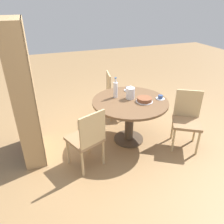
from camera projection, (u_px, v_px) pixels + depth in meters
ground_plane at (129, 139)px, 3.73m from camera, size 14.00×14.00×0.00m
dining_table at (130, 109)px, 3.46m from camera, size 1.18×1.18×0.73m
chair_a at (87, 138)px, 2.94m from camera, size 0.55×0.55×0.90m
chair_b at (187, 118)px, 3.40m from camera, size 0.58×0.58×0.90m
chair_c at (115, 94)px, 4.27m from camera, size 0.49×0.49×0.90m
bookshelf at (26, 94)px, 3.01m from camera, size 0.82×0.28×1.95m
coffee_pot at (130, 93)px, 3.41m from camera, size 0.14×0.14×0.22m
water_bottle at (115, 89)px, 3.44m from camera, size 0.07×0.07×0.33m
cake_main at (144, 100)px, 3.34m from camera, size 0.26×0.26×0.07m
cup_a at (160, 97)px, 3.43m from camera, size 0.14×0.14×0.06m
cup_b at (128, 89)px, 3.74m from camera, size 0.14×0.14×0.06m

